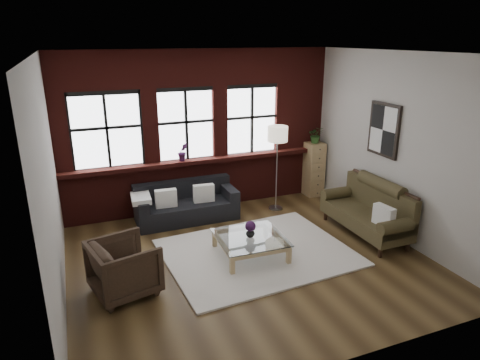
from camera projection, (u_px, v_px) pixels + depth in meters
name	position (u px, v px, depth m)	size (l,w,h in m)	color
floor	(248.00, 259.00, 6.90)	(5.50, 5.50, 0.00)	#442F18
ceiling	(250.00, 53.00, 5.88)	(5.50, 5.50, 0.00)	white
wall_back	(200.00, 131.00, 8.59)	(5.50, 5.50, 0.00)	#B4AFA8
wall_front	(348.00, 231.00, 4.19)	(5.50, 5.50, 0.00)	#B4AFA8
wall_left	(49.00, 187.00, 5.42)	(5.00, 5.00, 0.00)	#B4AFA8
wall_right	(395.00, 147.00, 7.36)	(5.00, 5.00, 0.00)	#B4AFA8
brick_backwall	(201.00, 132.00, 8.54)	(5.50, 0.12, 3.20)	#4D1612
sill_ledge	(203.00, 160.00, 8.64)	(5.50, 0.30, 0.08)	#4D1612
window_left	(107.00, 132.00, 7.86)	(1.38, 0.10, 1.50)	black
window_mid	(186.00, 126.00, 8.39)	(1.38, 0.10, 1.50)	black
window_right	(251.00, 121.00, 8.89)	(1.38, 0.10, 1.50)	black
wall_poster	(384.00, 130.00, 7.54)	(0.05, 0.74, 0.94)	black
shag_rug	(257.00, 252.00, 7.09)	(2.95, 2.32, 0.03)	silver
dark_sofa	(187.00, 203.00, 8.29)	(1.94, 0.79, 0.70)	black
pillow_a	(166.00, 198.00, 7.99)	(0.40, 0.14, 0.34)	white
pillow_b	(204.00, 193.00, 8.25)	(0.40, 0.14, 0.34)	white
vintage_settee	(365.00, 209.00, 7.62)	(0.83, 1.86, 0.99)	#39311A
pillow_settee	(384.00, 216.00, 7.05)	(0.14, 0.38, 0.34)	white
armchair	(124.00, 268.00, 5.90)	(0.83, 0.85, 0.78)	#312318
coffee_table	(250.00, 247.00, 6.96)	(1.05, 1.05, 0.36)	tan
vase	(250.00, 232.00, 6.87)	(0.15, 0.15, 0.15)	#B2B2B2
flowers	(250.00, 226.00, 6.84)	(0.17, 0.17, 0.17)	#3C1745
drawer_chest	(314.00, 169.00, 9.53)	(0.37, 0.37, 1.20)	tan
potted_plant_top	(316.00, 135.00, 9.28)	(0.32, 0.28, 0.36)	#2D5923
floor_lamp	(277.00, 165.00, 8.62)	(0.40, 0.40, 1.89)	#A5A5A8
sill_plant	(183.00, 152.00, 8.39)	(0.20, 0.16, 0.36)	#3C1745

